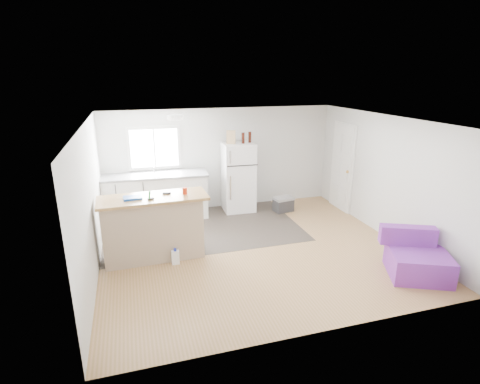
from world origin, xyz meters
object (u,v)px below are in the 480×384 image
at_px(cooler, 283,204).
at_px(bottle_right, 250,137).
at_px(blue_tray, 133,198).
at_px(cleaner_jug, 175,257).
at_px(kitchen_cabinets, 156,196).
at_px(mop, 145,250).
at_px(red_cup, 185,191).
at_px(bottle_left, 243,138).
at_px(purple_seat, 416,259).
at_px(peninsula, 153,227).
at_px(cardboard_box, 231,137).
at_px(refrigerator, 238,177).

height_order(cooler, bottle_right, bottle_right).
bearing_deg(blue_tray, cleaner_jug, -29.28).
distance_m(kitchen_cabinets, cooler, 2.97).
distance_m(mop, red_cup, 1.24).
height_order(blue_tray, bottle_left, bottle_left).
distance_m(purple_seat, red_cup, 4.03).
bearing_deg(blue_tray, mop, -46.21).
height_order(kitchen_cabinets, cooler, kitchen_cabinets).
bearing_deg(cooler, peninsula, -164.01).
distance_m(purple_seat, blue_tray, 4.80).
bearing_deg(red_cup, cardboard_box, 54.61).
xyz_separation_m(mop, red_cup, (0.77, 0.13, 0.97)).
height_order(peninsula, mop, mop).
bearing_deg(kitchen_cabinets, mop, -96.99).
relative_size(refrigerator, cooler, 3.22).
height_order(peninsula, red_cup, red_cup).
bearing_deg(cleaner_jug, peninsula, 133.45).
bearing_deg(cleaner_jug, mop, 158.24).
bearing_deg(refrigerator, cleaner_jug, -126.17).
bearing_deg(red_cup, blue_tray, -179.98).
bearing_deg(bottle_right, cardboard_box, -175.94).
bearing_deg(cardboard_box, refrigerator, 13.41).
distance_m(cleaner_jug, blue_tray, 1.25).
xyz_separation_m(cleaner_jug, red_cup, (0.26, 0.35, 1.07)).
height_order(red_cup, bottle_right, bottle_right).
distance_m(cleaner_jug, bottle_left, 3.35).
bearing_deg(blue_tray, cardboard_box, 40.42).
xyz_separation_m(kitchen_cabinets, blue_tray, (-0.51, -1.95, 0.63)).
bearing_deg(mop, bottle_left, 12.83).
xyz_separation_m(peninsula, cooler, (3.12, 1.52, -0.40)).
xyz_separation_m(cleaner_jug, blue_tray, (-0.62, 0.35, 1.03)).
height_order(cleaner_jug, blue_tray, blue_tray).
distance_m(mop, blue_tray, 0.94).
xyz_separation_m(peninsula, purple_seat, (4.05, -1.83, -0.31)).
distance_m(kitchen_cabinets, cardboard_box, 2.14).
xyz_separation_m(cooler, red_cup, (-2.54, -1.54, 1.02)).
height_order(red_cup, cardboard_box, cardboard_box).
bearing_deg(cleaner_jug, kitchen_cabinets, 95.08).
bearing_deg(cooler, mop, -163.29).
bearing_deg(cardboard_box, mop, -136.17).
distance_m(cooler, bottle_right, 1.78).
bearing_deg(mop, red_cup, -17.59).
distance_m(cooler, cardboard_box, 2.02).
distance_m(cooler, blue_tray, 3.88).
height_order(blue_tray, bottle_right, bottle_right).
bearing_deg(cooler, cleaner_jug, -156.09).
bearing_deg(cooler, kitchen_cabinets, 161.86).
bearing_deg(mop, blue_tray, 106.78).
bearing_deg(kitchen_cabinets, red_cup, -75.49).
bearing_deg(kitchen_cabinets, bottle_right, 3.20).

